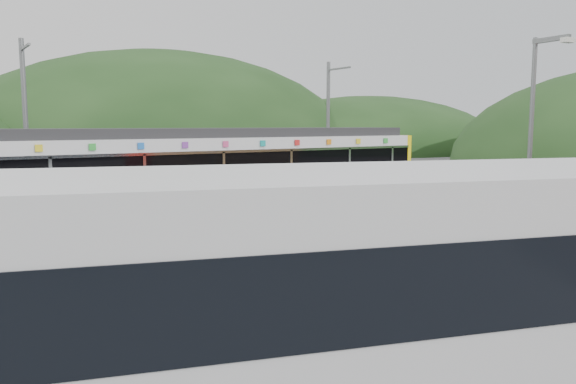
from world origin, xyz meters
TOP-DOWN VIEW (x-y plane):
  - ground at (0.00, 0.00)m, footprint 120.00×120.00m
  - hills at (6.19, 5.29)m, footprint 146.00×149.00m
  - platform at (0.00, 3.30)m, footprint 26.00×3.20m
  - yellow_line at (0.00, 2.00)m, footprint 26.00×0.10m
  - train at (-1.47, 6.00)m, footprint 20.44×3.01m
  - catenary_mast_west at (-7.00, 8.56)m, footprint 0.18×1.80m
  - catenary_mast_east at (7.00, 8.56)m, footprint 0.18×1.80m
  - bus at (-6.59, -9.09)m, footprint 12.67×6.47m
  - lamp_post at (3.22, -5.25)m, footprint 0.36×1.09m

SIDE VIEW (x-z plane):
  - ground at x=0.00m, z-range 0.00..0.00m
  - hills at x=6.19m, z-range -13.00..13.00m
  - platform at x=0.00m, z-range 0.00..0.30m
  - yellow_line at x=0.00m, z-range 0.30..0.31m
  - bus at x=-6.59m, z-range -0.06..3.32m
  - train at x=-1.47m, z-range 0.19..3.93m
  - catenary_mast_west at x=-7.00m, z-range 0.15..7.15m
  - catenary_mast_east at x=7.00m, z-range 0.15..7.15m
  - lamp_post at x=3.22m, z-range 0.59..6.74m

